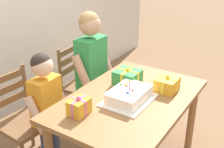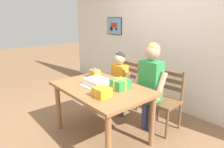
% 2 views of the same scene
% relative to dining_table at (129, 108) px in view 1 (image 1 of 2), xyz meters
% --- Properties ---
extents(dining_table, '(1.37, 0.91, 0.76)m').
position_rel_dining_table_xyz_m(dining_table, '(0.00, 0.00, 0.00)').
color(dining_table, olive).
rests_on(dining_table, ground).
extents(birthday_cake, '(0.44, 0.34, 0.19)m').
position_rel_dining_table_xyz_m(birthday_cake, '(-0.05, -0.02, 0.15)').
color(birthday_cake, white).
rests_on(birthday_cake, dining_table).
extents(gift_box_red_large, '(0.20, 0.18, 0.15)m').
position_rel_dining_table_xyz_m(gift_box_red_large, '(0.28, -0.21, 0.16)').
color(gift_box_red_large, gold).
rests_on(gift_box_red_large, dining_table).
extents(gift_box_beside_cake, '(0.17, 0.13, 0.16)m').
position_rel_dining_table_xyz_m(gift_box_beside_cake, '(-0.43, 0.19, 0.17)').
color(gift_box_beside_cake, gold).
rests_on(gift_box_beside_cake, dining_table).
extents(gift_box_corner_small, '(0.21, 0.22, 0.16)m').
position_rel_dining_table_xyz_m(gift_box_corner_small, '(0.22, 0.15, 0.17)').
color(gift_box_corner_small, '#2D8E42').
rests_on(gift_box_corner_small, dining_table).
extents(chair_left, '(0.45, 0.45, 0.92)m').
position_rel_dining_table_xyz_m(chair_left, '(-0.44, 0.87, -0.19)').
color(chair_left, brown).
rests_on(chair_left, ground).
extents(chair_right, '(0.45, 0.45, 0.92)m').
position_rel_dining_table_xyz_m(chair_right, '(0.44, 0.87, -0.19)').
color(chair_right, brown).
rests_on(chair_right, ground).
extents(child_older, '(0.48, 0.27, 1.34)m').
position_rel_dining_table_xyz_m(child_older, '(0.33, 0.64, 0.16)').
color(child_older, '#38426B').
rests_on(child_older, ground).
extents(child_younger, '(0.41, 0.24, 1.13)m').
position_rel_dining_table_xyz_m(child_younger, '(-0.33, 0.64, 0.03)').
color(child_younger, '#38426B').
rests_on(child_younger, ground).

